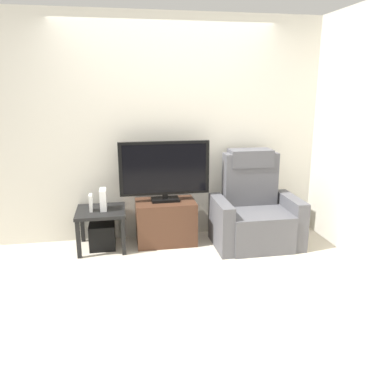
{
  "coord_description": "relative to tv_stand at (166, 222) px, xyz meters",
  "views": [
    {
      "loc": [
        -0.55,
        -3.47,
        1.8
      ],
      "look_at": [
        0.18,
        0.5,
        0.7
      ],
      "focal_mm": 36.44,
      "sensor_mm": 36.0,
      "label": 1
    }
  ],
  "objects": [
    {
      "name": "ground_plane",
      "position": [
        0.07,
        -0.85,
        -0.26
      ],
      "size": [
        6.4,
        6.4,
        0.0
      ],
      "primitive_type": "plane",
      "color": "beige"
    },
    {
      "name": "wall_back",
      "position": [
        0.07,
        0.28,
        1.04
      ],
      "size": [
        6.4,
        0.06,
        2.6
      ],
      "primitive_type": "cube",
      "color": "beige",
      "rests_on": "ground"
    },
    {
      "name": "wall_side",
      "position": [
        1.95,
        -0.85,
        1.04
      ],
      "size": [
        0.06,
        4.48,
        2.6
      ],
      "primitive_type": "cube",
      "color": "beige",
      "rests_on": "ground"
    },
    {
      "name": "tv_stand",
      "position": [
        0.0,
        0.0,
        0.0
      ],
      "size": [
        0.69,
        0.45,
        0.51
      ],
      "color": "#4C2D1E",
      "rests_on": "ground"
    },
    {
      "name": "television",
      "position": [
        -0.0,
        0.02,
        0.62
      ],
      "size": [
        1.03,
        0.2,
        0.69
      ],
      "color": "black",
      "rests_on": "tv_stand"
    },
    {
      "name": "recliner_armchair",
      "position": [
        1.02,
        -0.19,
        0.12
      ],
      "size": [
        0.98,
        0.78,
        1.08
      ],
      "rotation": [
        0.0,
        0.0,
        -0.18
      ],
      "color": "#515156",
      "rests_on": "ground"
    },
    {
      "name": "side_table",
      "position": [
        -0.74,
        -0.03,
        0.13
      ],
      "size": [
        0.54,
        0.54,
        0.46
      ],
      "color": "black",
      "rests_on": "ground"
    },
    {
      "name": "subwoofer_box",
      "position": [
        -0.74,
        -0.03,
        -0.11
      ],
      "size": [
        0.29,
        0.29,
        0.29
      ],
      "primitive_type": "cube",
      "color": "black",
      "rests_on": "ground"
    },
    {
      "name": "book_upright",
      "position": [
        -0.84,
        -0.05,
        0.3
      ],
      "size": [
        0.03,
        0.12,
        0.19
      ],
      "primitive_type": "cube",
      "color": "white",
      "rests_on": "side_table"
    },
    {
      "name": "game_console",
      "position": [
        -0.7,
        -0.02,
        0.32
      ],
      "size": [
        0.07,
        0.2,
        0.24
      ],
      "primitive_type": "cube",
      "color": "white",
      "rests_on": "side_table"
    }
  ]
}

